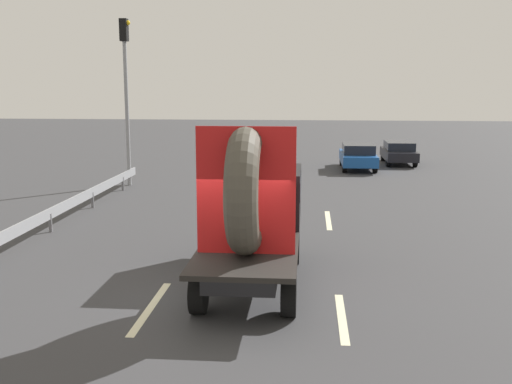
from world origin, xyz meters
TOP-DOWN VIEW (x-y plane):
  - ground_plane at (0.00, 0.00)m, footprint 120.00×120.00m
  - flatbed_truck at (0.40, 1.37)m, footprint 2.02×5.44m
  - distant_sedan at (4.08, 19.17)m, footprint 1.69×3.95m
  - traffic_light at (-6.01, 13.39)m, footprint 0.42×0.36m
  - guardrail at (-5.91, 6.83)m, footprint 0.10×14.06m
  - lane_dash_left_near at (-1.44, -0.64)m, footprint 0.16×2.86m
  - lane_dash_left_far at (-1.44, 7.27)m, footprint 0.16×2.88m
  - lane_dash_right_near at (2.24, -0.85)m, footprint 0.16×2.47m
  - lane_dash_right_far at (2.24, 7.34)m, footprint 0.16×2.70m
  - oncoming_car at (6.43, 21.42)m, footprint 1.59×3.70m

SIDE VIEW (x-z plane):
  - ground_plane at x=0.00m, z-range 0.00..0.00m
  - lane_dash_left_near at x=-1.44m, z-range 0.00..0.01m
  - lane_dash_left_far at x=-1.44m, z-range 0.00..0.01m
  - lane_dash_right_near at x=2.24m, z-range 0.00..0.01m
  - lane_dash_right_far at x=2.24m, z-range 0.00..0.01m
  - guardrail at x=-5.91m, z-range 0.17..0.88m
  - oncoming_car at x=6.43m, z-range 0.04..1.25m
  - distant_sedan at x=4.08m, z-range 0.05..1.34m
  - flatbed_truck at x=0.40m, z-range -0.11..3.40m
  - traffic_light at x=-6.01m, z-range 0.96..7.85m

